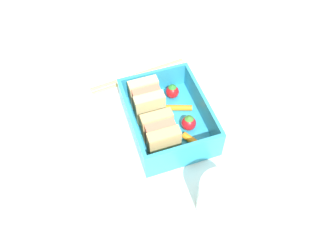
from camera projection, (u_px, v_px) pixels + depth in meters
The scene contains 12 objects.
ground_plane at pixel (168, 130), 60.39cm from camera, with size 120.00×120.00×2.00cm, color white.
bento_tray at pixel (168, 124), 59.11cm from camera, with size 17.37×13.45×1.20cm, color #2D9CC2.
bento_rim at pixel (168, 114), 56.69cm from camera, with size 17.37×13.45×4.86cm.
sandwich_left at pixel (161, 134), 53.58cm from camera, with size 5.60×5.24×5.82cm.
sandwich_center_left at pixel (147, 100), 58.02cm from camera, with size 5.60×5.24×5.82cm.
carrot_stick_left at pixel (194, 141), 55.52cm from camera, with size 1.14×1.14×4.34cm, color orange.
strawberry_far_left at pixel (189, 123), 56.84cm from camera, with size 2.60×2.60×3.20cm.
carrot_stick_far_left at pixel (178, 108), 60.02cm from camera, with size 1.05×1.05×5.09cm, color orange.
strawberry_left at pixel (172, 91), 61.30cm from camera, with size 2.51×2.51×3.11cm.
chopstick_pair at pixel (139, 75), 66.97cm from camera, with size 4.03×20.59×0.70cm.
drinking_glass at pixel (219, 197), 47.47cm from camera, with size 6.15×6.15×7.32cm, color silver.
folded_napkin at pixel (241, 99), 63.34cm from camera, with size 12.89×11.13×0.40cm, color silver.
Camera 1 is at (-32.73, 11.22, 48.54)cm, focal length 35.00 mm.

